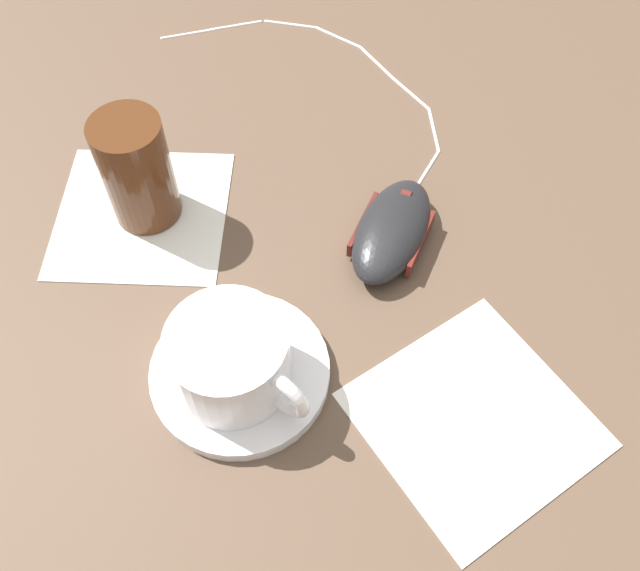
{
  "coord_description": "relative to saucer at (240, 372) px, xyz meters",
  "views": [
    {
      "loc": [
        -0.02,
        0.34,
        0.51
      ],
      "look_at": [
        -0.05,
        0.03,
        0.03
      ],
      "focal_mm": 40.0,
      "sensor_mm": 36.0,
      "label": 1
    }
  ],
  "objects": [
    {
      "name": "computer_mouse",
      "position": [
        -0.14,
        -0.12,
        0.01
      ],
      "size": [
        0.11,
        0.13,
        0.03
      ],
      "color": "black",
      "rests_on": "ground"
    },
    {
      "name": "saucer",
      "position": [
        0.0,
        0.0,
        0.0
      ],
      "size": [
        0.14,
        0.14,
        0.01
      ],
      "primitive_type": "cylinder",
      "color": "white",
      "rests_on": "ground"
    },
    {
      "name": "napkin_under_glass",
      "position": [
        0.08,
        -0.17,
        -0.0
      ],
      "size": [
        0.18,
        0.18,
        0.0
      ],
      "primitive_type": "cube",
      "rotation": [
        0.0,
        0.0,
        -0.16
      ],
      "color": "silver",
      "rests_on": "ground"
    },
    {
      "name": "napkin_spare",
      "position": [
        -0.17,
        0.06,
        -0.0
      ],
      "size": [
        0.21,
        0.21,
        0.0
      ],
      "primitive_type": "cube",
      "rotation": [
        0.0,
        0.0,
        0.48
      ],
      "color": "silver",
      "rests_on": "ground"
    },
    {
      "name": "drinking_glass",
      "position": [
        0.07,
        -0.18,
        0.05
      ],
      "size": [
        0.06,
        0.06,
        0.1
      ],
      "primitive_type": "cylinder",
      "color": "#4C2814",
      "rests_on": "napkin_under_glass"
    },
    {
      "name": "mouse_cable",
      "position": [
        -0.12,
        -0.35,
        -0.0
      ],
      "size": [
        0.28,
        0.27,
        0.0
      ],
      "color": "white",
      "rests_on": "ground"
    },
    {
      "name": "coffee_cup",
      "position": [
        0.0,
        0.01,
        0.04
      ],
      "size": [
        0.1,
        0.1,
        0.06
      ],
      "color": "white",
      "rests_on": "saucer"
    },
    {
      "name": "ground_plane",
      "position": [
        -0.02,
        -0.08,
        -0.01
      ],
      "size": [
        3.0,
        3.0,
        0.0
      ],
      "primitive_type": "plane",
      "color": "brown"
    }
  ]
}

